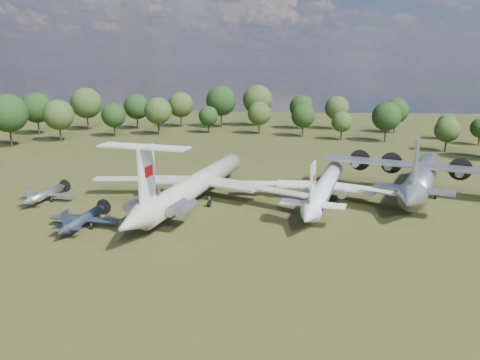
# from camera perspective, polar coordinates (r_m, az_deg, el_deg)

# --- Properties ---
(ground) EXTENTS (300.00, 300.00, 0.00)m
(ground) POSITION_cam_1_polar(r_m,az_deg,el_deg) (80.75, -4.59, -2.84)
(ground) COLOR #1D3712
(ground) RESTS_ON ground
(il62_airliner) EXTENTS (49.92, 58.93, 5.05)m
(il62_airliner) POSITION_cam_1_polar(r_m,az_deg,el_deg) (80.86, -5.25, -0.97)
(il62_airliner) COLOR silver
(il62_airliner) RESTS_ON ground
(tu104_jet) EXTENTS (39.71, 47.57, 4.17)m
(tu104_jet) POSITION_cam_1_polar(r_m,az_deg,el_deg) (82.30, 10.31, -1.19)
(tu104_jet) COLOR silver
(tu104_jet) RESTS_ON ground
(an12_transport) EXTENTS (49.92, 52.38, 5.47)m
(an12_transport) POSITION_cam_1_polar(r_m,az_deg,el_deg) (90.54, 21.26, -0.11)
(an12_transport) COLOR #9B9DA3
(an12_transport) RESTS_ON ground
(small_prop_west) EXTENTS (11.89, 15.20, 2.07)m
(small_prop_west) POSITION_cam_1_polar(r_m,az_deg,el_deg) (72.19, -18.51, -4.79)
(small_prop_west) COLOR black
(small_prop_west) RESTS_ON ground
(small_prop_northwest) EXTENTS (11.44, 14.54, 1.96)m
(small_prop_northwest) POSITION_cam_1_polar(r_m,az_deg,el_deg) (88.08, -22.58, -1.80)
(small_prop_northwest) COLOR gray
(small_prop_northwest) RESTS_ON ground
(person_on_il62) EXTENTS (0.66, 0.50, 1.60)m
(person_on_il62) POSITION_cam_1_polar(r_m,az_deg,el_deg) (67.62, -9.91, -1.25)
(person_on_il62) COLOR #98704D
(person_on_il62) RESTS_ON il62_airliner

